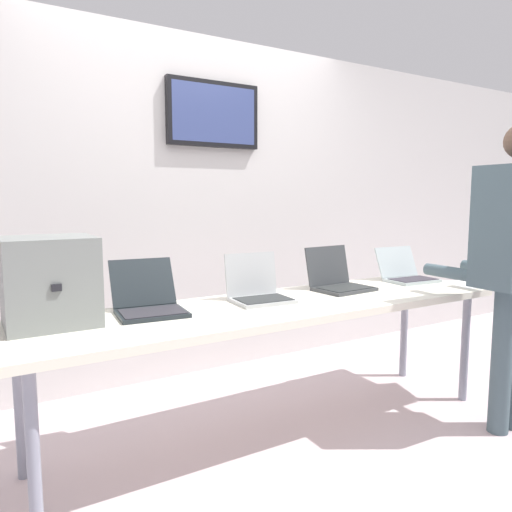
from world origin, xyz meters
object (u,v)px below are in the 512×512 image
workbench (279,312)px  laptop_station_3 (406,273)px  laptop_station_0 (148,301)px  equipment_box (50,281)px  laptop_station_2 (338,280)px  laptop_station_1 (258,290)px

workbench → laptop_station_3: laptop_station_3 is taller
workbench → laptop_station_0: (-0.68, 0.15, 0.11)m
equipment_box → laptop_station_2: size_ratio=1.10×
equipment_box → laptop_station_0: size_ratio=0.95×
equipment_box → laptop_station_3: (2.25, -0.01, -0.14)m
equipment_box → laptop_station_2: equipment_box is taller
laptop_station_2 → workbench: bearing=-165.6°
workbench → equipment_box: 1.16m
workbench → laptop_station_0: laptop_station_0 is taller
laptop_station_2 → laptop_station_3: (0.61, 0.00, -0.01)m
laptop_station_1 → workbench: bearing=-57.3°
equipment_box → laptop_station_0: 0.47m
laptop_station_0 → laptop_station_3: (1.81, -0.02, -0.00)m
workbench → laptop_station_2: size_ratio=7.64×
workbench → laptop_station_2: 0.55m
laptop_station_2 → laptop_station_1: bearing=-177.3°
equipment_box → workbench: bearing=-7.6°
laptop_station_3 → equipment_box: bearing=179.7°
workbench → laptop_station_3: bearing=6.9°
laptop_station_0 → laptop_station_2: bearing=-0.8°
workbench → laptop_station_0: bearing=167.3°
equipment_box → laptop_station_0: equipment_box is taller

